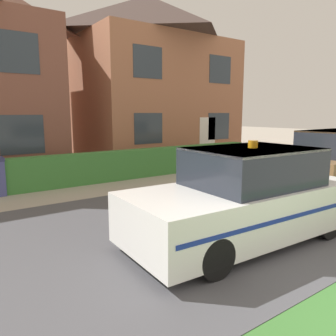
% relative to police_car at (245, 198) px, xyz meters
% --- Properties ---
extents(road_strip, '(28.00, 6.22, 0.01)m').
position_rel_police_car_xyz_m(road_strip, '(-0.36, 1.31, -0.79)').
color(road_strip, '#4C4C51').
rests_on(road_strip, ground).
extents(garden_hedge, '(13.37, 0.50, 1.01)m').
position_rel_police_car_xyz_m(garden_hedge, '(-0.05, 6.33, -0.29)').
color(garden_hedge, '#3D7F38').
rests_on(garden_hedge, ground).
extents(police_car, '(4.50, 2.00, 1.81)m').
position_rel_police_car_xyz_m(police_car, '(0.00, 0.00, 0.00)').
color(police_car, black).
rests_on(police_car, road_strip).
extents(house_right, '(7.86, 6.77, 8.21)m').
position_rel_police_car_xyz_m(house_right, '(5.04, 11.26, 3.39)').
color(house_right, '#A86B4C').
rests_on(house_right, ground).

